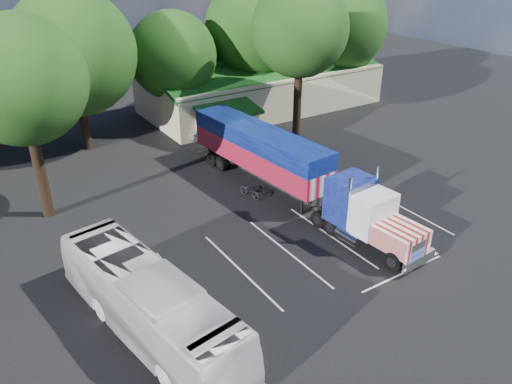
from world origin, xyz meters
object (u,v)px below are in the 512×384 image
semi_truck (284,163)px  bicycle (250,191)px  woman (311,194)px  silver_sedan (212,132)px  tour_bus (149,303)px

semi_truck → bicycle: (-2.12, 1.06, -1.96)m
woman → silver_sedan: woman is taller
semi_truck → tour_bus: (-12.99, -7.83, -0.76)m
semi_truck → silver_sedan: semi_truck is taller
woman → silver_sedan: (0.50, 14.71, -0.21)m
woman → tour_bus: bearing=120.1°
semi_truck → tour_bus: semi_truck is taller
woman → bicycle: bearing=46.7°
semi_truck → tour_bus: size_ratio=1.72×
woman → semi_truck: bearing=22.0°
bicycle → silver_sedan: (3.20, 11.37, 0.20)m
woman → tour_bus: (-13.56, -5.54, 0.79)m
semi_truck → bicycle: bearing=148.8°
semi_truck → woman: bearing=-80.7°
bicycle → tour_bus: (-10.86, -8.89, 1.20)m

